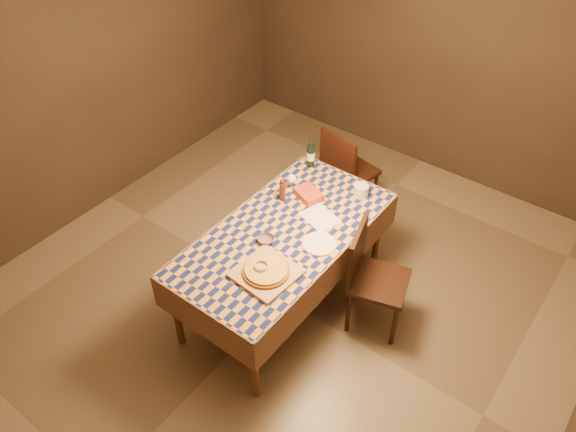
{
  "coord_description": "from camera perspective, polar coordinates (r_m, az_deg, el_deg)",
  "views": [
    {
      "loc": [
        1.89,
        -2.45,
        3.65
      ],
      "look_at": [
        0.0,
        0.05,
        0.9
      ],
      "focal_mm": 35.0,
      "sensor_mm": 36.0,
      "label": 1
    }
  ],
  "objects": [
    {
      "name": "wine_glass",
      "position": [
        4.55,
        0.36,
        3.77
      ],
      "size": [
        0.09,
        0.09,
        0.15
      ],
      "color": "silver",
      "rests_on": "dining_table"
    },
    {
      "name": "dining_table",
      "position": [
        4.28,
        -0.4,
        -2.43
      ],
      "size": [
        0.94,
        1.84,
        0.77
      ],
      "color": "brown",
      "rests_on": "ground"
    },
    {
      "name": "chair_right",
      "position": [
        4.32,
        8.31,
        -5.73
      ],
      "size": [
        0.53,
        0.52,
        0.93
      ],
      "color": "black",
      "rests_on": "ground"
    },
    {
      "name": "flour_bag",
      "position": [
        3.93,
        -0.73,
        -5.43
      ],
      "size": [
        0.18,
        0.16,
        0.04
      ],
      "primitive_type": "ellipsoid",
      "rotation": [
        0.0,
        0.0,
        -0.35
      ],
      "color": "#93A2BC",
      "rests_on": "dining_table"
    },
    {
      "name": "bowl",
      "position": [
        4.14,
        -2.28,
        -2.44
      ],
      "size": [
        0.17,
        0.17,
        0.04
      ],
      "primitive_type": "imported",
      "rotation": [
        0.0,
        0.0,
        0.43
      ],
      "color": "#654B55",
      "rests_on": "dining_table"
    },
    {
      "name": "white_plate",
      "position": [
        4.13,
        3.2,
        -2.84
      ],
      "size": [
        0.3,
        0.3,
        0.01
      ],
      "primitive_type": "cylinder",
      "rotation": [
        0.0,
        0.0,
        0.21
      ],
      "color": "white",
      "rests_on": "dining_table"
    },
    {
      "name": "cutting_board",
      "position": [
        3.92,
        -2.23,
        -5.81
      ],
      "size": [
        0.43,
        0.43,
        0.03
      ],
      "primitive_type": "cube",
      "rotation": [
        0.0,
        0.0,
        -0.08
      ],
      "color": "tan",
      "rests_on": "dining_table"
    },
    {
      "name": "takeout_container",
      "position": [
        4.53,
        2.09,
        2.22
      ],
      "size": [
        0.27,
        0.23,
        0.06
      ],
      "primitive_type": "cube",
      "rotation": [
        0.0,
        0.0,
        -0.36
      ],
      "color": "#B13817",
      "rests_on": "dining_table"
    },
    {
      "name": "pizza",
      "position": [
        3.9,
        -2.24,
        -5.52
      ],
      "size": [
        0.33,
        0.33,
        0.03
      ],
      "color": "brown",
      "rests_on": "cutting_board"
    },
    {
      "name": "pepper_mill",
      "position": [
        4.46,
        -0.57,
        2.63
      ],
      "size": [
        0.06,
        0.06,
        0.2
      ],
      "color": "#491A11",
      "rests_on": "dining_table"
    },
    {
      "name": "room",
      "position": [
        3.85,
        -0.45,
        4.64
      ],
      "size": [
        5.0,
        5.1,
        2.7
      ],
      "color": "brown",
      "rests_on": "ground"
    },
    {
      "name": "chair_far",
      "position": [
        5.29,
        5.81,
        4.81
      ],
      "size": [
        0.49,
        0.5,
        0.93
      ],
      "color": "black",
      "rests_on": "ground"
    },
    {
      "name": "tumbler",
      "position": [
        3.91,
        -2.72,
        -5.37
      ],
      "size": [
        0.11,
        0.11,
        0.08
      ],
      "primitive_type": "imported",
      "rotation": [
        0.0,
        0.0,
        0.08
      ],
      "color": "silver",
      "rests_on": "dining_table"
    },
    {
      "name": "wine_bottle",
      "position": [
        4.83,
        2.32,
        6.2
      ],
      "size": [
        0.09,
        0.09,
        0.28
      ],
      "color": "black",
      "rests_on": "dining_table"
    },
    {
      "name": "flour_patch",
      "position": [
        4.36,
        3.28,
        -0.14
      ],
      "size": [
        0.33,
        0.29,
        0.0
      ],
      "primitive_type": "cube",
      "rotation": [
        0.0,
        0.0,
        -0.29
      ],
      "color": "silver",
      "rests_on": "dining_table"
    },
    {
      "name": "deli_tub",
      "position": [
        4.57,
        7.45,
        2.58
      ],
      "size": [
        0.15,
        0.15,
        0.1
      ],
      "primitive_type": "cylinder",
      "rotation": [
        0.0,
        0.0,
        0.38
      ],
      "color": "silver",
      "rests_on": "dining_table"
    }
  ]
}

